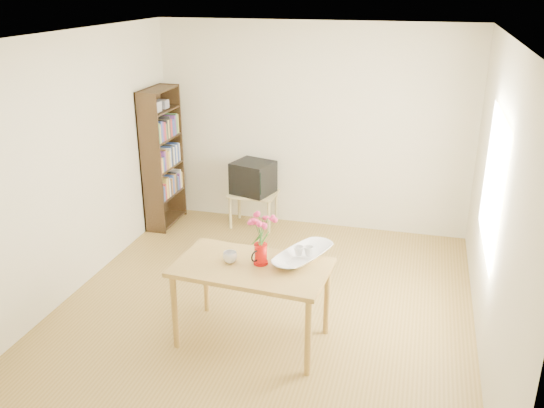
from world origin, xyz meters
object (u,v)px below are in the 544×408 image
(bowl, at_px, (303,237))
(mug, at_px, (230,257))
(television, at_px, (253,177))
(pitcher, at_px, (261,255))
(table, at_px, (252,275))

(bowl, bearing_deg, mug, -159.72)
(mug, distance_m, television, 2.56)
(pitcher, xyz_separation_m, mug, (-0.26, -0.04, -0.04))
(bowl, distance_m, television, 2.57)
(mug, distance_m, bowl, 0.66)
(bowl, bearing_deg, television, 116.59)
(table, bearing_deg, mug, -179.09)
(table, bearing_deg, pitcher, 42.97)
(television, bearing_deg, bowl, -47.32)
(mug, height_order, bowl, bowl)
(pitcher, relative_size, television, 0.34)
(table, xyz_separation_m, pitcher, (0.07, 0.05, 0.17))
(mug, xyz_separation_m, television, (-0.54, 2.50, -0.13))
(pitcher, height_order, mug, pitcher)
(pitcher, bearing_deg, mug, -145.77)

